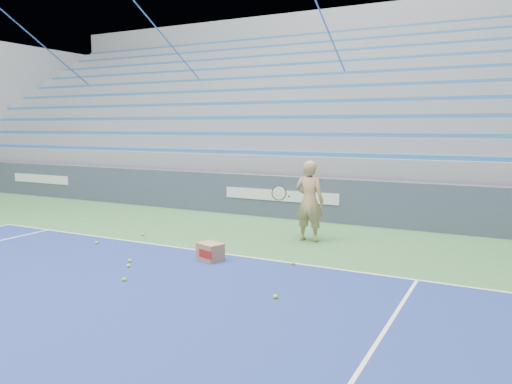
# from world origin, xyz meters

# --- Properties ---
(sponsor_barrier) EXTENTS (30.00, 0.32, 1.10)m
(sponsor_barrier) POSITION_xyz_m (0.00, 15.88, 0.55)
(sponsor_barrier) COLOR #3A4459
(sponsor_barrier) RESTS_ON ground
(bleachers) EXTENTS (31.00, 9.15, 7.30)m
(bleachers) POSITION_xyz_m (0.00, 21.60, 2.36)
(bleachers) COLOR gray
(bleachers) RESTS_ON ground
(tennis_player) EXTENTS (0.91, 0.82, 1.69)m
(tennis_player) POSITION_xyz_m (1.61, 13.66, 0.85)
(tennis_player) COLOR tan
(tennis_player) RESTS_ON ground
(ball_box) EXTENTS (0.51, 0.45, 0.32)m
(ball_box) POSITION_xyz_m (0.63, 11.39, 0.16)
(ball_box) COLOR #A1754E
(ball_box) RESTS_ON ground
(tennis_ball_0) EXTENTS (0.07, 0.07, 0.07)m
(tennis_ball_0) POSITION_xyz_m (2.51, 10.12, 0.03)
(tennis_ball_0) COLOR #B2D02A
(tennis_ball_0) RESTS_ON ground
(tennis_ball_1) EXTENTS (0.07, 0.07, 0.07)m
(tennis_ball_1) POSITION_xyz_m (2.06, 11.79, 0.03)
(tennis_ball_1) COLOR #B2D02A
(tennis_ball_1) RESTS_ON ground
(tennis_ball_2) EXTENTS (0.07, 0.07, 0.07)m
(tennis_ball_2) POSITION_xyz_m (0.10, 9.75, 0.03)
(tennis_ball_2) COLOR #B2D02A
(tennis_ball_2) RESTS_ON ground
(tennis_ball_3) EXTENTS (0.07, 0.07, 0.07)m
(tennis_ball_3) POSITION_xyz_m (-0.44, 11.93, 0.03)
(tennis_ball_3) COLOR #B2D02A
(tennis_ball_3) RESTS_ON ground
(tennis_ball_4) EXTENTS (0.07, 0.07, 0.07)m
(tennis_ball_4) POSITION_xyz_m (-1.78, 12.43, 0.03)
(tennis_ball_4) COLOR #B2D02A
(tennis_ball_4) RESTS_ON ground
(tennis_ball_5) EXTENTS (0.07, 0.07, 0.07)m
(tennis_ball_5) POSITION_xyz_m (-2.10, 11.38, 0.03)
(tennis_ball_5) COLOR #B2D02A
(tennis_ball_5) RESTS_ON ground
(tennis_ball_6) EXTENTS (0.07, 0.07, 0.07)m
(tennis_ball_6) POSITION_xyz_m (-0.37, 10.37, 0.03)
(tennis_ball_6) COLOR #B2D02A
(tennis_ball_6) RESTS_ON ground
(tennis_ball_7) EXTENTS (0.07, 0.07, 0.07)m
(tennis_ball_7) POSITION_xyz_m (-0.57, 10.63, 0.03)
(tennis_ball_7) COLOR #B2D02A
(tennis_ball_7) RESTS_ON ground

